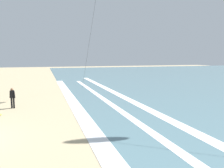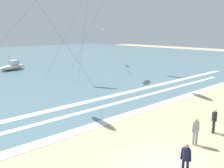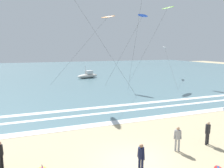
% 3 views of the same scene
% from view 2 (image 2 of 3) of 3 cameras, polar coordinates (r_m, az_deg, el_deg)
% --- Properties ---
extents(ground_plane, '(160.00, 160.00, 0.00)m').
position_cam_2_polar(ground_plane, '(13.06, 12.31, -18.07)').
color(ground_plane, tan).
extents(wave_foam_shoreline, '(50.38, 0.98, 0.01)m').
position_cam_2_polar(wave_foam_shoreline, '(17.04, -6.76, -10.34)').
color(wave_foam_shoreline, white).
rests_on(wave_foam_shoreline, ocean_surface).
extents(wave_foam_mid_break, '(48.85, 0.56, 0.01)m').
position_cam_2_polar(wave_foam_mid_break, '(19.67, -10.40, -7.33)').
color(wave_foam_mid_break, white).
rests_on(wave_foam_mid_break, ocean_surface).
extents(wave_foam_outer_break, '(59.72, 0.80, 0.01)m').
position_cam_2_polar(wave_foam_outer_break, '(21.60, -12.73, -5.64)').
color(wave_foam_outer_break, white).
rests_on(wave_foam_outer_break, ocean_surface).
extents(surfer_background_far, '(0.52, 0.32, 1.60)m').
position_cam_2_polar(surfer_background_far, '(17.40, 22.46, -7.41)').
color(surfer_background_far, '#232328').
rests_on(surfer_background_far, ground).
extents(surfer_mid_group, '(0.32, 0.51, 1.60)m').
position_cam_2_polar(surfer_mid_group, '(12.07, 16.63, -15.81)').
color(surfer_mid_group, '#141938').
rests_on(surfer_mid_group, ground).
extents(surfer_right_near, '(0.50, 0.32, 1.60)m').
position_cam_2_polar(surfer_right_near, '(15.28, 18.70, -9.84)').
color(surfer_right_near, gray).
rests_on(surfer_right_near, ground).
extents(kite_white_mid_center, '(7.60, 15.16, 6.93)m').
position_cam_2_polar(kite_white_mid_center, '(49.11, -1.91, 12.36)').
color(kite_white_mid_center, white).
rests_on(kite_white_mid_center, ground).
extents(offshore_boat, '(5.46, 3.55, 2.70)m').
position_cam_2_polar(offshore_boat, '(45.20, -21.92, 3.74)').
color(offshore_boat, beige).
rests_on(offshore_boat, ground).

